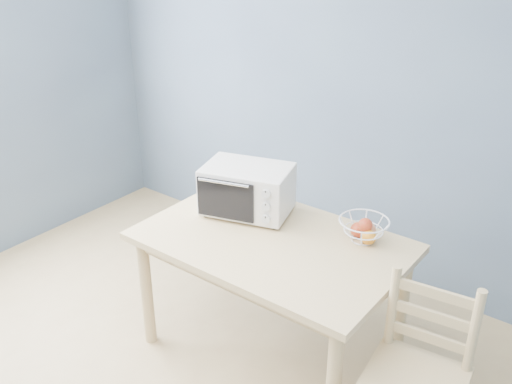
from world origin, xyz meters
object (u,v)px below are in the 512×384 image
Objects in this scene: toaster_oven at (244,189)px; fruit_basket at (365,229)px; dining_chair at (416,379)px; dining_table at (272,255)px.

fruit_basket is at bearing -6.47° from toaster_oven.
dining_chair is (0.53, -0.47, -0.37)m from fruit_basket.
toaster_oven is 1.36m from dining_chair.
toaster_oven reaches higher than dining_chair.
dining_table is 0.43m from toaster_oven.
toaster_oven is 1.63× the size of fruit_basket.
toaster_oven is at bearing -169.47° from fruit_basket.
dining_chair reaches higher than dining_table.
toaster_oven is 0.72m from fruit_basket.
fruit_basket is (0.40, 0.28, 0.17)m from dining_table.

